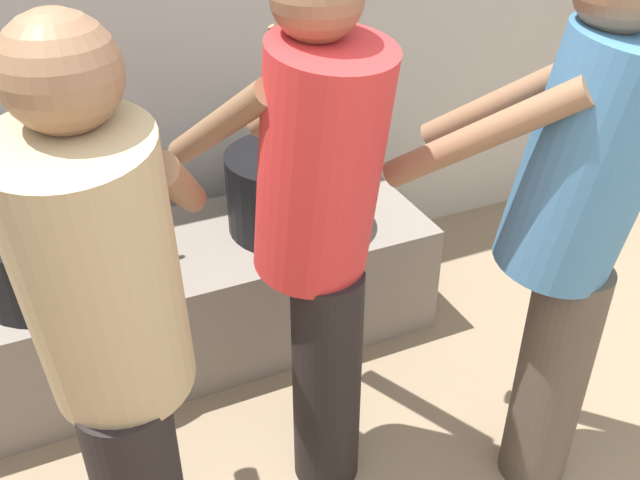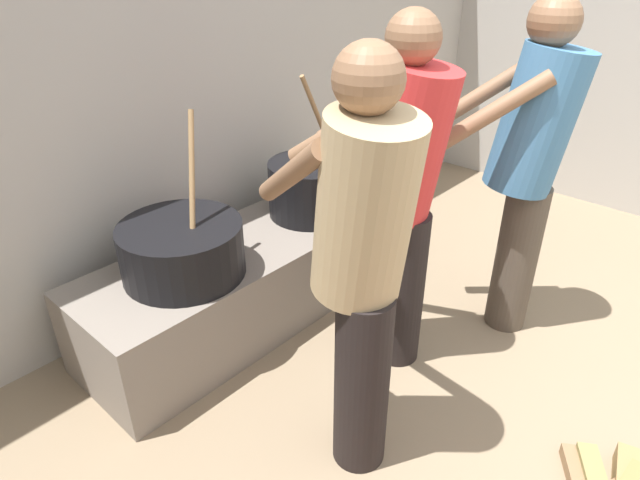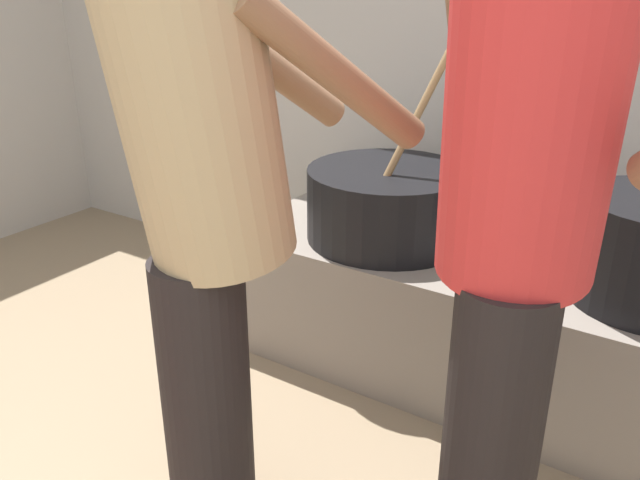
{
  "view_description": "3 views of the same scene",
  "coord_description": "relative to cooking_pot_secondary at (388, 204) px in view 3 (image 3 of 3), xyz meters",
  "views": [
    {
      "loc": [
        -0.44,
        -0.07,
        1.82
      ],
      "look_at": [
        0.21,
        1.37,
        0.81
      ],
      "focal_mm": 39.72,
      "sensor_mm": 36.0,
      "label": 1
    },
    {
      "loc": [
        -1.56,
        0.2,
        1.77
      ],
      "look_at": [
        -0.08,
        1.54,
        0.65
      ],
      "focal_mm": 30.64,
      "sensor_mm": 36.0,
      "label": 2
    },
    {
      "loc": [
        0.49,
        0.2,
        1.29
      ],
      "look_at": [
        -0.14,
        1.16,
        0.81
      ],
      "focal_mm": 36.47,
      "sensor_mm": 36.0,
      "label": 3
    }
  ],
  "objects": [
    {
      "name": "block_enclosure_rear",
      "position": [
        0.44,
        0.54,
        0.44
      ],
      "size": [
        5.6,
        0.2,
        2.01
      ],
      "primitive_type": "cube",
      "color": "#ADA8A0",
      "rests_on": "ground_plane"
    },
    {
      "name": "cook_in_tan_shirt",
      "position": [
        0.07,
        -0.94,
        0.31
      ],
      "size": [
        0.52,
        0.71,
        1.54
      ],
      "color": "black",
      "rests_on": "ground_plane"
    },
    {
      "name": "cooking_pot_secondary",
      "position": [
        0.0,
        0.0,
        0.0
      ],
      "size": [
        0.54,
        0.54,
        0.7
      ],
      "color": "black",
      "rests_on": "hearth_ledge"
    },
    {
      "name": "cook_in_red_shirt",
      "position": [
        0.63,
        -0.71,
        0.32
      ],
      "size": [
        0.49,
        0.71,
        1.55
      ],
      "color": "black",
      "rests_on": "ground_plane"
    },
    {
      "name": "hearth_ledge",
      "position": [
        0.41,
        0.02,
        -0.34
      ],
      "size": [
        1.83,
        0.6,
        0.44
      ],
      "primitive_type": "cube",
      "color": "slate",
      "rests_on": "ground_plane"
    }
  ]
}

